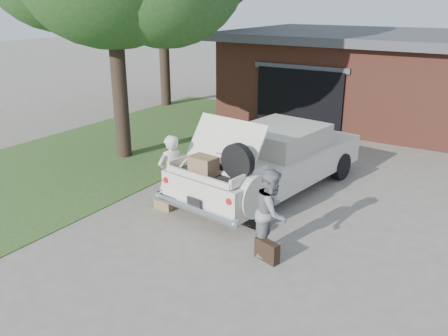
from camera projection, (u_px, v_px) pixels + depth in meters
The scene contains 8 objects.
ground at pixel (209, 225), 9.95m from camera, with size 90.00×90.00×0.00m, color gray.
grass_strip at pixel (118, 148), 15.09m from camera, with size 6.00×16.00×0.02m, color #2D4C1E.
house at pixel (397, 77), 18.05m from camera, with size 12.80×7.80×3.30m.
sedan at pixel (270, 160), 11.48m from camera, with size 2.89×5.75×2.09m.
woman_left at pixel (171, 173), 10.44m from camera, with size 0.63×0.41×1.73m, color beige.
woman_right at pixel (272, 212), 8.64m from camera, with size 0.80×0.62×1.64m, color gray.
suitcase_left at pixel (163, 203), 10.65m from camera, with size 0.44×0.14×0.34m, color #936F4B.
suitcase_right at pixel (267, 251), 8.56m from camera, with size 0.50×0.16×0.39m, color black.
Camera 1 is at (5.03, -7.42, 4.49)m, focal length 38.00 mm.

